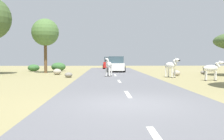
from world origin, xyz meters
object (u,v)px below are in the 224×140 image
car_0 (110,63)px  rock_0 (57,72)px  bush_0 (58,67)px  rock_3 (203,72)px  zebra_0 (109,65)px  zebra_1 (171,66)px  car_1 (116,65)px  rock_4 (69,75)px  rock_2 (176,73)px  zebra_2 (212,69)px  tree_0 (45,33)px  bush_1 (34,68)px

car_0 → rock_0: car_0 is taller
bush_0 → rock_3: size_ratio=3.81×
car_0 → zebra_0: bearing=-88.1°
zebra_1 → bush_0: zebra_1 is taller
car_1 → rock_3: car_1 is taller
rock_4 → rock_2: bearing=10.1°
rock_2 → rock_3: size_ratio=1.51×
zebra_2 → rock_3: bearing=167.4°
tree_0 → rock_0: tree_0 is taller
zebra_0 → bush_1: 13.16m
zebra_0 → rock_3: 10.05m
rock_2 → rock_3: bearing=34.8°
zebra_1 → rock_3: 6.15m
rock_0 → rock_3: size_ratio=1.74×
zebra_1 → car_0: bearing=-103.1°
tree_0 → bush_0: (0.60, 4.20, -3.78)m
zebra_1 → rock_3: (4.32, 4.30, -0.79)m
zebra_1 → rock_3: zebra_1 is taller
rock_0 → rock_3: 14.24m
rock_0 → rock_2: rock_0 is taller
zebra_2 → bush_0: (-13.17, 13.99, -0.32)m
bush_1 → rock_3: bush_1 is taller
zebra_1 → car_0: (-4.50, 17.37, -0.12)m
zebra_1 → bush_1: size_ratio=1.16×
zebra_2 → tree_0: tree_0 is taller
car_0 → tree_0: bearing=-120.6°
car_0 → rock_3: 15.78m
tree_0 → car_1: bearing=11.5°
car_1 → rock_2: size_ratio=6.33×
zebra_0 → car_1: car_1 is taller
zebra_0 → car_1: 7.76m
zebra_2 → rock_4: bearing=-102.5°
tree_0 → rock_0: size_ratio=7.22×
zebra_1 → rock_0: zebra_1 is taller
tree_0 → rock_2: (12.71, -4.91, -4.05)m
zebra_1 → rock_0: size_ratio=2.02×
rock_0 → rock_2: 11.12m
bush_0 → rock_0: bush_0 is taller
rock_2 → zebra_0: bearing=-168.5°
bush_1 → rock_2: (14.97, -8.44, -0.17)m
rock_3 → car_1: bearing=153.5°
bush_0 → bush_1: size_ratio=1.26×
bush_1 → tree_0: bearing=-57.3°
zebra_0 → rock_4: 3.39m
rock_2 → rock_4: 9.49m
zebra_0 → zebra_2: 8.02m
zebra_2 → bush_1: zebra_2 is taller
zebra_0 → car_0: (0.55, 16.60, -0.15)m
car_0 → rock_4: car_0 is taller
rock_2 → rock_0: bearing=169.8°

